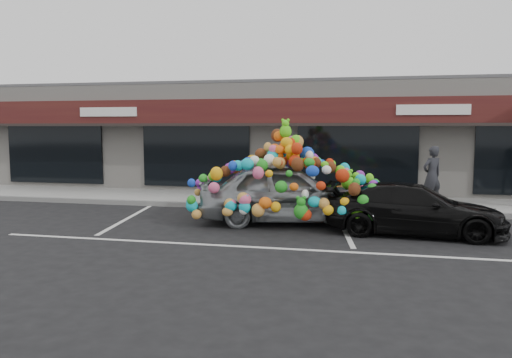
# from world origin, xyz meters

# --- Properties ---
(ground) EXTENTS (90.00, 90.00, 0.00)m
(ground) POSITION_xyz_m (0.00, 0.00, 0.00)
(ground) COLOR black
(ground) RESTS_ON ground
(shop_building) EXTENTS (24.00, 7.20, 4.31)m
(shop_building) POSITION_xyz_m (0.00, 8.44, 2.16)
(shop_building) COLOR beige
(shop_building) RESTS_ON ground
(sidewalk) EXTENTS (26.00, 3.00, 0.15)m
(sidewalk) POSITION_xyz_m (0.00, 4.00, 0.07)
(sidewalk) COLOR gray
(sidewalk) RESTS_ON ground
(kerb) EXTENTS (26.00, 0.18, 0.16)m
(kerb) POSITION_xyz_m (0.00, 2.50, 0.07)
(kerb) COLOR slate
(kerb) RESTS_ON ground
(parking_stripe_left) EXTENTS (0.73, 4.37, 0.01)m
(parking_stripe_left) POSITION_xyz_m (-3.20, 0.20, 0.00)
(parking_stripe_left) COLOR silver
(parking_stripe_left) RESTS_ON ground
(parking_stripe_mid) EXTENTS (0.73, 4.37, 0.01)m
(parking_stripe_mid) POSITION_xyz_m (2.80, 0.20, 0.00)
(parking_stripe_mid) COLOR silver
(parking_stripe_mid) RESTS_ON ground
(lane_line) EXTENTS (14.00, 0.12, 0.01)m
(lane_line) POSITION_xyz_m (2.00, -2.30, 0.00)
(lane_line) COLOR silver
(lane_line) RESTS_ON ground
(toy_car) EXTENTS (3.36, 5.27, 2.90)m
(toy_car) POSITION_xyz_m (1.27, 0.57, 0.98)
(toy_car) COLOR #A3AAAD
(toy_car) RESTS_ON ground
(black_sedan) EXTENTS (2.03, 4.34, 1.22)m
(black_sedan) POSITION_xyz_m (4.46, -0.19, 0.61)
(black_sedan) COLOR black
(black_sedan) RESTS_ON ground
(pedestrian_a) EXTENTS (0.80, 0.74, 1.83)m
(pedestrian_a) POSITION_xyz_m (5.36, 3.81, 1.06)
(pedestrian_a) COLOR black
(pedestrian_a) RESTS_ON sidewalk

